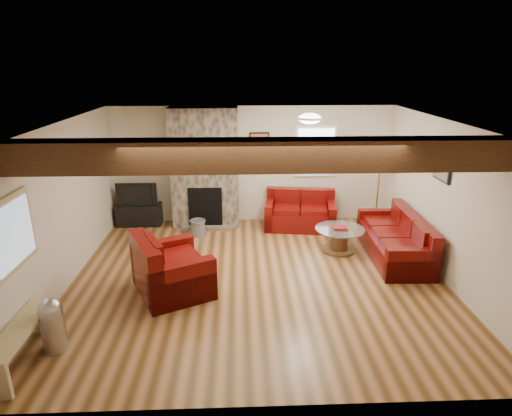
{
  "coord_description": "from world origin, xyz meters",
  "views": [
    {
      "loc": [
        -0.29,
        -6.24,
        3.37
      ],
      "look_at": [
        -0.02,
        0.4,
        1.08
      ],
      "focal_mm": 30.0,
      "sensor_mm": 36.0,
      "label": 1
    }
  ],
  "objects": [
    {
      "name": "ceiling_dome",
      "position": [
        0.9,
        0.9,
        2.44
      ],
      "size": [
        0.4,
        0.4,
        0.18
      ],
      "primitive_type": null,
      "color": "white",
      "rests_on": "room"
    },
    {
      "name": "television",
      "position": [
        -2.45,
        2.53,
        0.71
      ],
      "size": [
        0.85,
        0.11,
        0.49
      ],
      "primitive_type": "imported",
      "color": "black",
      "rests_on": "tv_cabinet"
    },
    {
      "name": "artwork_back",
      "position": [
        0.15,
        2.71,
        1.7
      ],
      "size": [
        0.42,
        0.06,
        0.52
      ],
      "primitive_type": null,
      "color": "black",
      "rests_on": "room"
    },
    {
      "name": "coal_bucket",
      "position": [
        -1.14,
        1.9,
        0.16
      ],
      "size": [
        0.35,
        0.35,
        0.33
      ],
      "primitive_type": null,
      "color": "gray",
      "rests_on": "floor"
    },
    {
      "name": "room",
      "position": [
        0.0,
        0.0,
        1.25
      ],
      "size": [
        8.0,
        8.0,
        8.0
      ],
      "color": "#573717",
      "rests_on": "ground"
    },
    {
      "name": "armchair_red",
      "position": [
        -1.32,
        -0.35,
        0.46
      ],
      "size": [
        1.39,
        1.46,
        0.92
      ],
      "primitive_type": null,
      "rotation": [
        0.0,
        0.0,
        2.03
      ],
      "color": "#440804",
      "rests_on": "floor"
    },
    {
      "name": "floor_lamp",
      "position": [
        2.58,
        2.1,
        1.45
      ],
      "size": [
        0.44,
        0.44,
        1.7
      ],
      "color": "#B2844A",
      "rests_on": "floor"
    },
    {
      "name": "sofa_three",
      "position": [
        2.48,
        0.73,
        0.39
      ],
      "size": [
        0.92,
        2.07,
        0.79
      ],
      "primitive_type": null,
      "rotation": [
        0.0,
        0.0,
        -1.6
      ],
      "color": "#440804",
      "rests_on": "floor"
    },
    {
      "name": "pine_bench",
      "position": [
        -2.83,
        -1.95,
        0.24
      ],
      "size": [
        0.3,
        1.28,
        0.48
      ],
      "primitive_type": null,
      "color": "tan",
      "rests_on": "floor"
    },
    {
      "name": "back_window",
      "position": [
        1.35,
        2.71,
        1.55
      ],
      "size": [
        0.9,
        0.08,
        1.1
      ],
      "primitive_type": null,
      "color": "white",
      "rests_on": "room"
    },
    {
      "name": "pedal_bin",
      "position": [
        -2.57,
        -1.71,
        0.36
      ],
      "size": [
        0.38,
        0.38,
        0.71
      ],
      "primitive_type": null,
      "rotation": [
        0.0,
        0.0,
        -0.41
      ],
      "color": "#B4B4B9",
      "rests_on": "floor"
    },
    {
      "name": "tv_cabinet",
      "position": [
        -2.45,
        2.53,
        0.23
      ],
      "size": [
        0.94,
        0.38,
        0.47
      ],
      "primitive_type": "cube",
      "color": "black",
      "rests_on": "floor"
    },
    {
      "name": "oak_beam",
      "position": [
        0.0,
        -1.25,
        2.31
      ],
      "size": [
        6.0,
        0.36,
        0.38
      ],
      "primitive_type": "cube",
      "color": "#311C0E",
      "rests_on": "room"
    },
    {
      "name": "coffee_table",
      "position": [
        1.56,
        1.01,
        0.22
      ],
      "size": [
        0.91,
        0.91,
        0.48
      ],
      "color": "#4D3318",
      "rests_on": "floor"
    },
    {
      "name": "hatch_window",
      "position": [
        -2.96,
        -1.5,
        1.45
      ],
      "size": [
        0.08,
        1.0,
        0.9
      ],
      "primitive_type": null,
      "color": "tan",
      "rests_on": "room"
    },
    {
      "name": "artwork_right",
      "position": [
        2.96,
        0.3,
        1.75
      ],
      "size": [
        0.06,
        0.55,
        0.42
      ],
      "primitive_type": null,
      "color": "black",
      "rests_on": "room"
    },
    {
      "name": "chimney_breast",
      "position": [
        -1.0,
        2.49,
        1.22
      ],
      "size": [
        1.4,
        0.67,
        2.5
      ],
      "color": "#363029",
      "rests_on": "floor"
    },
    {
      "name": "loveseat",
      "position": [
        0.99,
        2.23,
        0.39
      ],
      "size": [
        1.56,
        1.03,
        0.78
      ],
      "primitive_type": null,
      "rotation": [
        0.0,
        0.0,
        -0.14
      ],
      "color": "#440804",
      "rests_on": "floor"
    }
  ]
}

